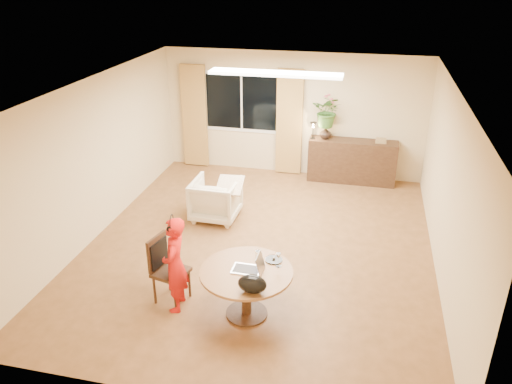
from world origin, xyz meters
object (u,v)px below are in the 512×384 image
sideboard (352,161)px  armchair (216,199)px  dining_table (246,280)px  child (175,265)px  dining_chair (171,270)px

sideboard → armchair: bearing=-135.8°
dining_table → sideboard: (1.10, 4.75, -0.08)m
dining_table → child: bearing=-176.8°
child → armchair: 2.61m
dining_table → sideboard: bearing=77.0°
dining_table → dining_chair: dining_chair is taller
dining_chair → armchair: size_ratio=1.16×
dining_chair → dining_table: bearing=9.6°
dining_table → dining_chair: size_ratio=1.25×
child → armchair: bearing=177.2°
dining_table → dining_chair: (-1.06, 0.07, -0.06)m
dining_chair → sideboard: size_ratio=0.53×
child → sideboard: 5.22m
dining_table → armchair: (-1.19, 2.53, -0.16)m
child → armchair: (-0.25, 2.58, -0.29)m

